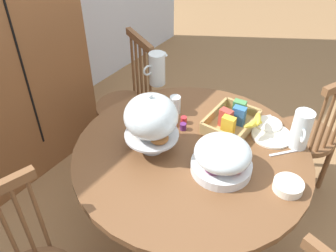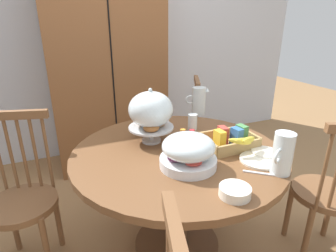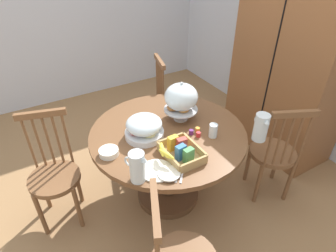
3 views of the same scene
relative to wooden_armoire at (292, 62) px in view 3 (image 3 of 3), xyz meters
name	(u,v)px [view 3 (image 3 of 3)]	position (x,y,z in m)	size (l,w,h in m)	color
ground_plane	(167,199)	(0.14, -1.50, -0.98)	(10.00, 10.00, 0.00)	#997047
wall_back	(336,28)	(0.14, 0.33, 0.32)	(4.80, 0.06, 2.60)	silver
wooden_armoire	(292,62)	(0.00, 0.00, 0.00)	(1.18, 0.60, 1.96)	brown
dining_table	(168,151)	(0.10, -1.47, -0.45)	(1.24, 1.24, 0.74)	brown
windsor_chair_near_window	(148,105)	(-0.78, -1.21, -0.53)	(0.42, 0.42, 0.97)	brown
windsor_chair_by_cabinet	(55,176)	(-0.17, -2.35, -0.53)	(0.42, 0.42, 0.97)	brown
windsor_chair_far_side	(274,154)	(0.52, -0.65, -0.53)	(0.44, 0.44, 0.97)	brown
pastry_stand_with_dome	(181,98)	(0.00, -1.29, -0.05)	(0.28, 0.28, 0.34)	silver
fruit_platter_covered	(144,127)	(0.07, -1.66, -0.16)	(0.30, 0.30, 0.18)	silver
orange_juice_pitcher	(137,168)	(0.46, -1.91, -0.15)	(0.17, 0.10, 0.22)	silver
milk_pitcher	(261,128)	(0.54, -0.93, -0.15)	(0.19, 0.11, 0.22)	silver
cereal_basket	(179,151)	(0.41, -1.56, -0.20)	(0.32, 0.30, 0.12)	tan
china_plate_large	(157,171)	(0.46, -1.77, -0.24)	(0.22, 0.22, 0.01)	white
china_plate_small	(169,173)	(0.53, -1.72, -0.23)	(0.15, 0.15, 0.01)	white
cereal_bowl	(109,152)	(0.13, -1.98, -0.22)	(0.14, 0.14, 0.04)	white
drinking_glass	(213,131)	(0.33, -1.21, -0.19)	(0.06, 0.06, 0.11)	silver
jam_jar_strawberry	(198,134)	(0.28, -1.31, -0.22)	(0.04, 0.04, 0.04)	#B7282D
jam_jar_apricot	(198,130)	(0.23, -1.28, -0.22)	(0.04, 0.04, 0.04)	orange
jam_jar_grape	(191,132)	(0.23, -1.34, -0.22)	(0.04, 0.04, 0.04)	#5B2366
table_knife	(178,173)	(0.54, -1.66, -0.24)	(0.17, 0.01, 0.01)	silver
dinner_fork	(182,174)	(0.56, -1.64, -0.24)	(0.17, 0.01, 0.01)	silver
soup_spoon	(136,168)	(0.37, -1.88, -0.24)	(0.17, 0.01, 0.01)	silver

